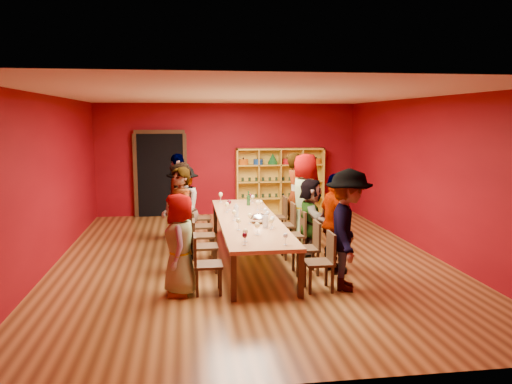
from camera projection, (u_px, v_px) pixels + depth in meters
room_shell at (248, 179)px, 9.11m from camera, size 7.10×9.10×3.04m
tasting_table at (249, 222)px, 9.22m from camera, size 1.10×4.50×0.75m
doorway at (161, 174)px, 13.26m from camera, size 1.40×0.17×2.30m
shelving_unit at (280, 178)px, 13.60m from camera, size 2.40×0.40×1.80m
chair_person_left_0 at (203, 261)px, 7.40m from camera, size 0.42×0.42×0.89m
person_left_0 at (180, 245)px, 7.32m from camera, size 0.41×0.74×1.51m
chair_person_left_1 at (200, 243)px, 8.46m from camera, size 0.42×0.42×0.89m
person_left_1 at (180, 221)px, 8.35m from camera, size 0.70×0.79×1.79m
chair_person_left_2 at (199, 232)px, 9.25m from camera, size 0.42×0.42×0.89m
person_left_2 at (180, 212)px, 9.15m from camera, size 0.55×0.91×1.80m
chair_person_left_3 at (198, 223)px, 10.06m from camera, size 0.42×0.42×0.89m
person_left_3 at (183, 207)px, 9.97m from camera, size 0.50×1.11×1.69m
chair_person_left_4 at (197, 215)px, 10.89m from camera, size 0.42×0.42×0.89m
person_left_4 at (178, 196)px, 10.77m from camera, size 0.77×1.18×1.85m
chair_person_right_0 at (324, 258)px, 7.53m from camera, size 0.42×0.42×0.89m
person_right_0 at (348, 230)px, 7.52m from camera, size 0.85×1.29×1.85m
chair_person_right_1 at (310, 245)px, 8.35m from camera, size 0.42×0.42×0.89m
person_right_1 at (335, 224)px, 8.35m from camera, size 0.60×1.05×1.69m
chair_person_right_2 at (297, 232)px, 9.32m from camera, size 0.42×0.42×0.89m
person_right_2 at (310, 218)px, 9.31m from camera, size 0.43×1.40×1.50m
chair_person_right_3 at (288, 222)px, 10.17m from camera, size 0.42×0.42×0.89m
person_right_3 at (305, 200)px, 10.15m from camera, size 0.63×0.98×1.89m
chair_person_right_4 at (280, 214)px, 11.02m from camera, size 0.42×0.42×0.89m
person_right_4 at (296, 195)px, 11.00m from camera, size 0.50×0.68×1.85m
wine_glass_0 at (285, 236)px, 7.29m from camera, size 0.07×0.07×0.18m
wine_glass_1 at (250, 216)px, 8.78m from camera, size 0.08×0.08×0.19m
wine_glass_2 at (253, 197)px, 10.97m from camera, size 0.07×0.07×0.18m
wine_glass_3 at (265, 210)px, 9.35m from camera, size 0.07×0.07×0.18m
wine_glass_4 at (268, 213)px, 9.08m from camera, size 0.07×0.07×0.18m
wine_glass_5 at (239, 221)px, 8.27m from camera, size 0.08×0.08×0.21m
wine_glass_6 at (221, 195)px, 11.08m from camera, size 0.09×0.09×0.22m
wine_glass_7 at (271, 221)px, 8.34m from camera, size 0.08×0.08×0.19m
wine_glass_8 at (250, 196)px, 11.15m from camera, size 0.07×0.07×0.18m
wine_glass_9 at (234, 213)px, 9.06m from camera, size 0.08×0.08×0.20m
wine_glass_10 at (257, 226)px, 7.93m from camera, size 0.08×0.08×0.21m
wine_glass_11 at (272, 219)px, 8.49m from camera, size 0.08×0.08×0.20m
wine_glass_12 at (261, 203)px, 10.16m from camera, size 0.08×0.08×0.20m
wine_glass_13 at (245, 236)px, 7.30m from camera, size 0.08×0.08×0.19m
wine_glass_14 at (245, 232)px, 7.48m from camera, size 0.08×0.08×0.21m
wine_glass_15 at (229, 203)px, 10.10m from camera, size 0.08×0.08×0.21m
wine_glass_16 at (227, 205)px, 9.86m from camera, size 0.08×0.08×0.20m
wine_glass_17 at (258, 203)px, 10.06m from camera, size 0.08×0.08×0.21m
spittoon_bowl at (259, 218)px, 8.88m from camera, size 0.33×0.33×0.18m
carafe_a at (236, 211)px, 9.40m from camera, size 0.12×0.12×0.25m
carafe_b at (265, 221)px, 8.44m from camera, size 0.11×0.11×0.25m
wine_bottle at (248, 200)px, 10.66m from camera, size 0.08×0.08×0.31m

